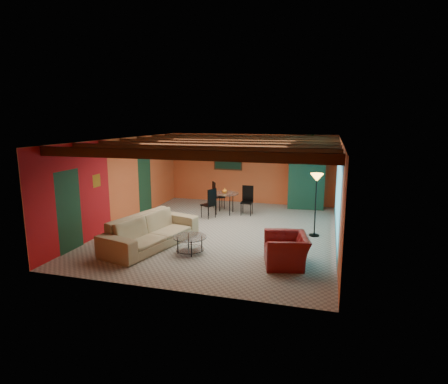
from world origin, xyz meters
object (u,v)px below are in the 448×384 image
(floor_lamp, at_px, (316,205))
(vase, at_px, (225,183))
(potted_plant, at_px, (309,141))
(dining_table, at_px, (225,199))
(armchair, at_px, (286,250))
(sofa, at_px, (151,231))
(coffee_table, at_px, (190,244))
(armoire, at_px, (307,179))

(floor_lamp, xyz_separation_m, vase, (-3.15, 1.75, 0.20))
(potted_plant, bearing_deg, floor_lamp, -82.47)
(dining_table, height_order, vase, vase)
(armchair, bearing_deg, sofa, -108.71)
(coffee_table, height_order, vase, vase)
(armchair, height_order, coffee_table, armchair)
(armchair, height_order, floor_lamp, floor_lamp)
(sofa, relative_size, armoire, 1.27)
(armchair, distance_m, floor_lamp, 2.50)
(sofa, bearing_deg, dining_table, 0.59)
(sofa, height_order, armoire, armoire)
(coffee_table, bearing_deg, vase, 93.20)
(dining_table, relative_size, potted_plant, 3.74)
(sofa, bearing_deg, armchair, -81.01)
(dining_table, bearing_deg, potted_plant, 31.55)
(coffee_table, relative_size, potted_plant, 1.61)
(dining_table, bearing_deg, armoire, 31.55)
(armchair, height_order, armoire, armoire)
(sofa, xyz_separation_m, vase, (0.93, 3.80, 0.70))
(potted_plant, bearing_deg, sofa, -123.59)
(armchair, xyz_separation_m, coffee_table, (-2.39, 0.13, -0.14))
(armoire, bearing_deg, armchair, -95.54)
(armchair, height_order, vase, vase)
(sofa, height_order, coffee_table, sofa)
(floor_lamp, height_order, potted_plant, potted_plant)
(sofa, relative_size, dining_table, 1.44)
(armchair, relative_size, armoire, 0.49)
(armchair, relative_size, floor_lamp, 0.60)
(vase, bearing_deg, coffee_table, -86.80)
(coffee_table, bearing_deg, sofa, 170.25)
(coffee_table, height_order, potted_plant, potted_plant)
(sofa, distance_m, floor_lamp, 4.59)
(armoire, relative_size, vase, 12.14)
(sofa, relative_size, armchair, 2.58)
(armchair, distance_m, armoire, 5.83)
(vase, bearing_deg, sofa, -103.69)
(sofa, distance_m, dining_table, 3.91)
(coffee_table, height_order, floor_lamp, floor_lamp)
(coffee_table, xyz_separation_m, floor_lamp, (2.92, 2.25, 0.69))
(sofa, xyz_separation_m, dining_table, (0.93, 3.80, 0.10))
(sofa, relative_size, vase, 15.43)
(dining_table, height_order, floor_lamp, floor_lamp)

